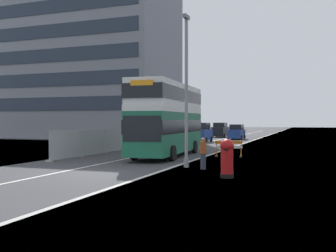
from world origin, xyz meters
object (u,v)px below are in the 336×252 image
object	(u,v)px
double_decker_bus	(168,118)
red_pillar_postbox	(227,157)
car_receding_mid	(237,132)
car_oncoming_near	(202,133)
car_receding_far	(220,130)
pedestrian_at_kerb	(203,153)
roadworks_barrier	(229,147)
lamppost_foreground	(186,96)

from	to	relation	value
double_decker_bus	red_pillar_postbox	distance (m)	11.00
double_decker_bus	red_pillar_postbox	size ratio (longest dim) A/B	6.30
car_receding_mid	double_decker_bus	bearing A→B (deg)	-90.02
car_oncoming_near	car_receding_mid	bearing A→B (deg)	71.13
car_receding_mid	car_receding_far	bearing A→B (deg)	120.12
double_decker_bus	car_receding_far	size ratio (longest dim) A/B	2.48
double_decker_bus	car_oncoming_near	world-z (taller)	double_decker_bus
pedestrian_at_kerb	car_receding_mid	bearing A→B (deg)	97.38
double_decker_bus	car_receding_mid	bearing A→B (deg)	89.98
car_oncoming_near	pedestrian_at_kerb	distance (m)	26.27
roadworks_barrier	car_receding_far	bearing A→B (deg)	103.65
red_pillar_postbox	car_oncoming_near	size ratio (longest dim) A/B	0.43
double_decker_bus	lamppost_foreground	distance (m)	6.82
lamppost_foreground	roadworks_barrier	world-z (taller)	lamppost_foreground
car_receding_far	red_pillar_postbox	bearing A→B (deg)	-76.95
car_oncoming_near	car_receding_far	bearing A→B (deg)	93.82
car_receding_mid	pedestrian_at_kerb	size ratio (longest dim) A/B	2.43
double_decker_bus	lamppost_foreground	world-z (taller)	lamppost_foreground
car_receding_mid	car_receding_far	xyz separation A→B (m)	(-3.68, 6.34, 0.11)
car_receding_far	lamppost_foreground	bearing A→B (deg)	-79.99
car_oncoming_near	car_receding_far	distance (m)	14.33
lamppost_foreground	pedestrian_at_kerb	size ratio (longest dim) A/B	4.99
roadworks_barrier	car_receding_far	xyz separation A→B (m)	(-7.86, 32.36, 0.34)
car_receding_far	roadworks_barrier	bearing A→B (deg)	-76.35
double_decker_bus	roadworks_barrier	world-z (taller)	double_decker_bus
lamppost_foreground	car_receding_mid	size ratio (longest dim) A/B	2.05
roadworks_barrier	pedestrian_at_kerb	bearing A→B (deg)	-89.01
roadworks_barrier	pedestrian_at_kerb	world-z (taller)	pedestrian_at_kerb
lamppost_foreground	car_receding_far	size ratio (longest dim) A/B	1.89
double_decker_bus	roadworks_barrier	xyz separation A→B (m)	(4.19, 0.85, -1.99)
pedestrian_at_kerb	car_oncoming_near	bearing A→B (deg)	105.53
roadworks_barrier	car_receding_mid	bearing A→B (deg)	99.14
roadworks_barrier	pedestrian_at_kerb	size ratio (longest dim) A/B	1.14
pedestrian_at_kerb	roadworks_barrier	bearing A→B (deg)	90.99
lamppost_foreground	roadworks_barrier	bearing A→B (deg)	81.91
car_oncoming_near	lamppost_foreground	bearing A→B (deg)	-76.51
red_pillar_postbox	car_oncoming_near	xyz separation A→B (m)	(-8.82, 27.88, 0.12)
lamppost_foreground	car_oncoming_near	size ratio (longest dim) A/B	2.07
lamppost_foreground	car_receding_far	bearing A→B (deg)	100.01
red_pillar_postbox	pedestrian_at_kerb	world-z (taller)	red_pillar_postbox
double_decker_bus	car_receding_far	distance (m)	33.45
car_oncoming_near	car_receding_far	xyz separation A→B (m)	(-0.95, 14.30, -0.01)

